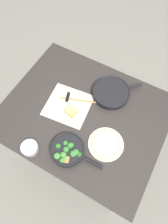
{
  "coord_description": "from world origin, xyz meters",
  "views": [
    {
      "loc": [
        0.34,
        -0.6,
        2.12
      ],
      "look_at": [
        0.0,
        0.0,
        0.77
      ],
      "focal_mm": 32.0,
      "sensor_mm": 36.0,
      "label": 1
    }
  ],
  "objects_px": {
    "cheese_block": "(71,112)",
    "prep_bowl_steel": "(30,148)",
    "grater_knife": "(67,102)",
    "skillet_eggs": "(111,92)",
    "dinner_plate_stack": "(106,144)",
    "wooden_spoon": "(91,102)",
    "skillet_broccoli": "(68,150)"
  },
  "relations": [
    {
      "from": "skillet_eggs",
      "to": "grater_knife",
      "type": "height_order",
      "value": "skillet_eggs"
    },
    {
      "from": "skillet_eggs",
      "to": "dinner_plate_stack",
      "type": "height_order",
      "value": "skillet_eggs"
    },
    {
      "from": "wooden_spoon",
      "to": "dinner_plate_stack",
      "type": "distance_m",
      "value": 0.36
    },
    {
      "from": "skillet_eggs",
      "to": "dinner_plate_stack",
      "type": "xyz_separation_m",
      "value": [
        0.15,
        -0.4,
        -0.01
      ]
    },
    {
      "from": "skillet_eggs",
      "to": "prep_bowl_steel",
      "type": "xyz_separation_m",
      "value": [
        -0.3,
        -0.69,
        -0.0
      ]
    },
    {
      "from": "wooden_spoon",
      "to": "skillet_broccoli",
      "type": "bearing_deg",
      "value": -104.27
    },
    {
      "from": "skillet_eggs",
      "to": "grater_knife",
      "type": "xyz_separation_m",
      "value": [
        -0.27,
        -0.24,
        -0.02
      ]
    },
    {
      "from": "prep_bowl_steel",
      "to": "skillet_eggs",
      "type": "bearing_deg",
      "value": 66.78
    },
    {
      "from": "grater_knife",
      "to": "dinner_plate_stack",
      "type": "height_order",
      "value": "dinner_plate_stack"
    },
    {
      "from": "grater_knife",
      "to": "prep_bowl_steel",
      "type": "xyz_separation_m",
      "value": [
        -0.02,
        -0.45,
        0.02
      ]
    },
    {
      "from": "dinner_plate_stack",
      "to": "prep_bowl_steel",
      "type": "distance_m",
      "value": 0.53
    },
    {
      "from": "dinner_plate_stack",
      "to": "grater_knife",
      "type": "bearing_deg",
      "value": 159.64
    },
    {
      "from": "wooden_spoon",
      "to": "cheese_block",
      "type": "distance_m",
      "value": 0.19
    },
    {
      "from": "wooden_spoon",
      "to": "grater_knife",
      "type": "relative_size",
      "value": 1.64
    },
    {
      "from": "wooden_spoon",
      "to": "cheese_block",
      "type": "relative_size",
      "value": 4.7
    },
    {
      "from": "skillet_broccoli",
      "to": "cheese_block",
      "type": "distance_m",
      "value": 0.3
    },
    {
      "from": "skillet_broccoli",
      "to": "dinner_plate_stack",
      "type": "distance_m",
      "value": 0.27
    },
    {
      "from": "grater_knife",
      "to": "prep_bowl_steel",
      "type": "distance_m",
      "value": 0.45
    },
    {
      "from": "skillet_broccoli",
      "to": "dinner_plate_stack",
      "type": "bearing_deg",
      "value": 38.54
    },
    {
      "from": "wooden_spoon",
      "to": "prep_bowl_steel",
      "type": "relative_size",
      "value": 3.31
    },
    {
      "from": "skillet_eggs",
      "to": "prep_bowl_steel",
      "type": "relative_size",
      "value": 2.88
    },
    {
      "from": "skillet_broccoli",
      "to": "prep_bowl_steel",
      "type": "bearing_deg",
      "value": -156.56
    },
    {
      "from": "wooden_spoon",
      "to": "dinner_plate_stack",
      "type": "xyz_separation_m",
      "value": [
        0.25,
        -0.25,
        0.01
      ]
    },
    {
      "from": "grater_knife",
      "to": "prep_bowl_steel",
      "type": "bearing_deg",
      "value": -21.99
    },
    {
      "from": "cheese_block",
      "to": "prep_bowl_steel",
      "type": "bearing_deg",
      "value": -105.37
    },
    {
      "from": "skillet_broccoli",
      "to": "cheese_block",
      "type": "relative_size",
      "value": 4.65
    },
    {
      "from": "cheese_block",
      "to": "prep_bowl_steel",
      "type": "relative_size",
      "value": 0.7
    },
    {
      "from": "wooden_spoon",
      "to": "grater_knife",
      "type": "xyz_separation_m",
      "value": [
        -0.17,
        -0.1,
        0.0
      ]
    },
    {
      "from": "wooden_spoon",
      "to": "prep_bowl_steel",
      "type": "distance_m",
      "value": 0.58
    },
    {
      "from": "prep_bowl_steel",
      "to": "grater_knife",
      "type": "bearing_deg",
      "value": 86.9
    },
    {
      "from": "grater_knife",
      "to": "dinner_plate_stack",
      "type": "xyz_separation_m",
      "value": [
        0.42,
        -0.16,
        0.0
      ]
    },
    {
      "from": "skillet_broccoli",
      "to": "wooden_spoon",
      "type": "distance_m",
      "value": 0.43
    }
  ]
}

